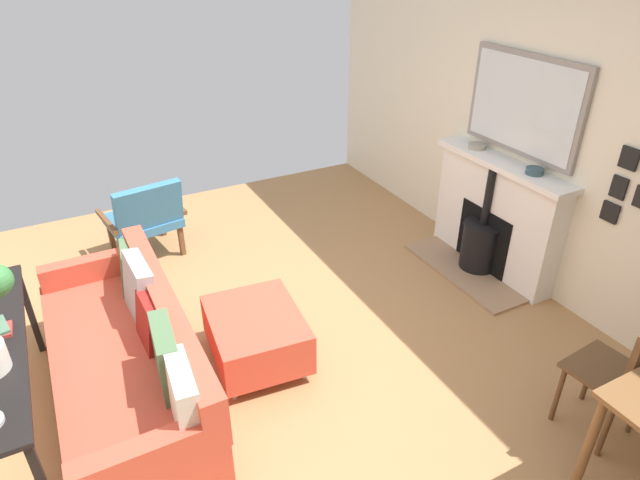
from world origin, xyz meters
The scene contains 11 objects.
ground_plane centered at (0.00, 0.00, 0.00)m, with size 4.93×6.10×0.01m, color #A87A4C.
wall_left centered at (-2.47, 0.00, 1.45)m, with size 0.12×6.10×2.90m, color silver.
fireplace centered at (-2.26, -0.24, 0.46)m, with size 0.61×1.39×1.03m.
mirror_over_mantel centered at (-2.38, -0.24, 1.50)m, with size 0.04×1.15×0.80m.
mantel_bowl_near centered at (-2.29, -0.58, 1.06)m, with size 0.15×0.15×0.04m.
mantel_bowl_far centered at (-2.29, 0.07, 1.06)m, with size 0.14×0.14×0.05m.
sofa centered at (0.91, -0.06, 0.35)m, with size 0.80×2.01×0.82m.
ottoman centered at (0.08, -0.03, 0.24)m, with size 0.69×0.81×0.40m.
armchair_accent centered at (0.44, -1.84, 0.43)m, with size 0.76×0.69×0.79m.
dining_chair_near_fireplace centered at (-1.55, 1.57, 0.53)m, with size 0.43×0.43×0.90m.
photo_gallery_row centered at (-2.39, 0.80, 1.20)m, with size 0.02×0.34×0.57m.
Camera 1 is at (1.05, 2.80, 2.70)m, focal length 30.26 mm.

